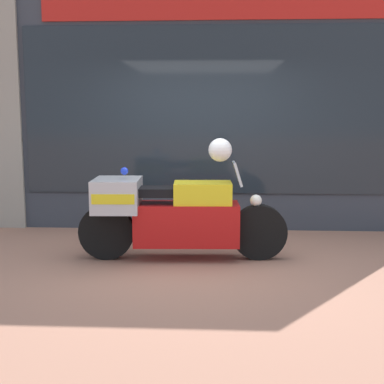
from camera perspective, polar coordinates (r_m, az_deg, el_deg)
ground_plane at (r=6.22m, az=0.23°, el=-7.57°), size 60.00×60.00×0.00m
shop_building at (r=8.00m, az=-1.99°, el=8.36°), size 6.97×0.55×3.39m
window_display at (r=8.10m, az=3.43°, el=-0.51°), size 5.67×0.30×1.90m
paramedic_motorcycle at (r=6.27m, az=-2.34°, el=-2.27°), size 2.45×0.68×1.16m
white_helmet at (r=6.17m, az=3.02°, el=4.50°), size 0.27×0.27×0.27m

